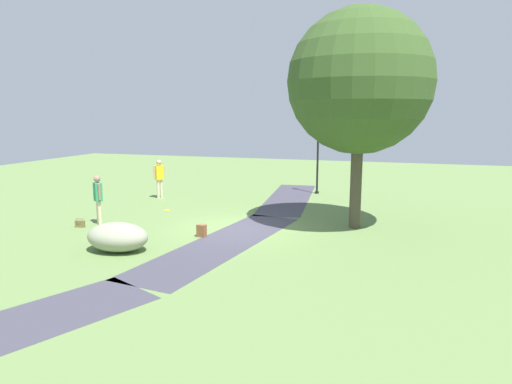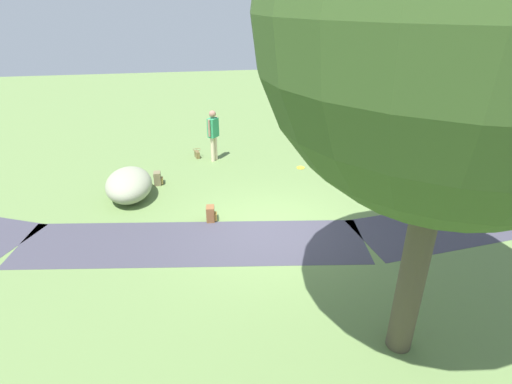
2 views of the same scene
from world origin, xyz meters
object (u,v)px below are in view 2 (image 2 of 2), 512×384
(large_shade_tree, at_px, (468,14))
(man_near_boulder, at_px, (354,120))
(backpack_by_boulder, at_px, (158,178))
(handbag_on_grass, at_px, (197,154))
(woman_with_handbag, at_px, (213,132))
(frisbee_on_grass, at_px, (301,168))
(lawn_boulder, at_px, (129,185))
(spare_backpack_on_lawn, at_px, (211,214))

(large_shade_tree, height_order, man_near_boulder, large_shade_tree)
(backpack_by_boulder, bearing_deg, handbag_on_grass, -121.13)
(woman_with_handbag, relative_size, man_near_boulder, 0.98)
(handbag_on_grass, relative_size, backpack_by_boulder, 0.85)
(woman_with_handbag, height_order, backpack_by_boulder, woman_with_handbag)
(frisbee_on_grass, bearing_deg, man_near_boulder, -145.46)
(lawn_boulder, relative_size, man_near_boulder, 1.04)
(large_shade_tree, height_order, backpack_by_boulder, large_shade_tree)
(lawn_boulder, xyz_separation_m, frisbee_on_grass, (-5.37, -1.35, -0.41))
(man_near_boulder, bearing_deg, handbag_on_grass, 1.26)
(handbag_on_grass, relative_size, spare_backpack_on_lawn, 0.85)
(large_shade_tree, bearing_deg, spare_backpack_on_lawn, -59.21)
(backpack_by_boulder, distance_m, frisbee_on_grass, 4.67)
(lawn_boulder, bearing_deg, man_near_boulder, -158.79)
(lawn_boulder, distance_m, handbag_on_grass, 3.53)
(handbag_on_grass, xyz_separation_m, spare_backpack_on_lawn, (-0.17, 4.58, 0.05))
(handbag_on_grass, bearing_deg, large_shade_tree, 107.62)
(woman_with_handbag, bearing_deg, handbag_on_grass, -32.34)
(man_near_boulder, height_order, spare_backpack_on_lawn, man_near_boulder)
(large_shade_tree, distance_m, backpack_by_boulder, 9.50)
(man_near_boulder, xyz_separation_m, backpack_by_boulder, (7.09, 2.21, -0.87))
(large_shade_tree, bearing_deg, frisbee_on_grass, -93.52)
(handbag_on_grass, height_order, backpack_by_boulder, backpack_by_boulder)
(large_shade_tree, relative_size, spare_backpack_on_lawn, 18.48)
(man_near_boulder, distance_m, handbag_on_grass, 5.90)
(handbag_on_grass, bearing_deg, backpack_by_boulder, 58.87)
(large_shade_tree, height_order, handbag_on_grass, large_shade_tree)
(spare_backpack_on_lawn, bearing_deg, woman_with_handbag, -95.63)
(man_near_boulder, xyz_separation_m, spare_backpack_on_lawn, (5.66, 4.70, -0.87))
(large_shade_tree, xyz_separation_m, backpack_by_boulder, (4.17, -7.08, -4.77))
(man_near_boulder, bearing_deg, lawn_boulder, 21.21)
(lawn_boulder, distance_m, backpack_by_boulder, 1.12)
(handbag_on_grass, bearing_deg, lawn_boulder, 55.61)
(man_near_boulder, bearing_deg, spare_backpack_on_lawn, 39.74)
(large_shade_tree, xyz_separation_m, spare_backpack_on_lawn, (2.74, -4.59, -4.77))
(large_shade_tree, distance_m, woman_with_handbag, 9.91)
(lawn_boulder, relative_size, spare_backpack_on_lawn, 4.70)
(large_shade_tree, xyz_separation_m, lawn_boulder, (4.90, -6.26, -4.55))
(lawn_boulder, xyz_separation_m, handbag_on_grass, (-1.99, -2.91, -0.28))
(lawn_boulder, bearing_deg, frisbee_on_grass, -165.91)
(frisbee_on_grass, bearing_deg, backpack_by_boulder, 6.48)
(man_near_boulder, relative_size, frisbee_on_grass, 6.64)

